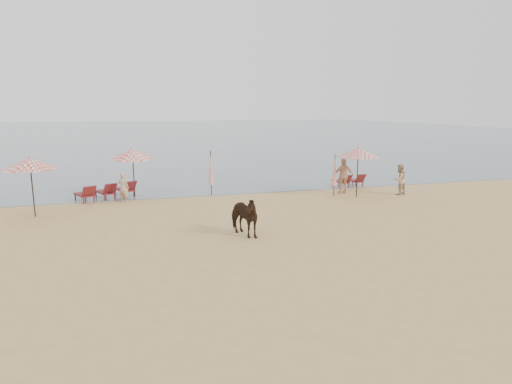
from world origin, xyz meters
TOP-DOWN VIEW (x-y plane):
  - ground at (0.00, 0.00)m, footprint 120.00×120.00m
  - sea at (0.00, 80.00)m, footprint 160.00×140.00m
  - lounger_cluster_left at (-6.32, 10.71)m, footprint 3.15×2.60m
  - lounger_cluster_right at (7.33, 10.49)m, footprint 1.61×1.55m
  - umbrella_open_left_a at (-9.09, 7.72)m, footprint 2.24×2.24m
  - umbrella_open_left_b at (-4.94, 10.89)m, footprint 2.06×2.10m
  - umbrella_open_right at (6.22, 7.61)m, footprint 2.13×2.13m
  - umbrella_closed_left at (-1.00, 10.17)m, footprint 0.29×0.29m
  - umbrella_closed_right at (5.24, 8.28)m, footprint 0.27×0.27m
  - cow at (-1.22, 2.56)m, footprint 1.41×1.96m
  - beachgoer_left at (-5.45, 9.68)m, footprint 0.65×0.59m
  - beachgoer_right_a at (8.76, 7.61)m, footprint 0.95×0.84m
  - beachgoer_right_b at (6.02, 8.74)m, footprint 1.17×0.58m

SIDE VIEW (x-z plane):
  - ground at x=0.00m, z-range 0.00..0.00m
  - sea at x=0.00m, z-range -0.03..0.03m
  - lounger_cluster_right at x=7.33m, z-range 0.10..0.64m
  - lounger_cluster_left at x=-6.32m, z-range 0.12..0.72m
  - beachgoer_left at x=-5.45m, z-range 0.00..1.49m
  - cow at x=-1.22m, z-range 0.00..1.51m
  - beachgoer_right_a at x=8.76m, z-range 0.00..1.64m
  - beachgoer_right_b at x=6.02m, z-range 0.00..1.93m
  - umbrella_closed_right at x=5.24m, z-range 0.25..2.45m
  - umbrella_closed_left at x=-1.00m, z-range 0.27..2.65m
  - umbrella_open_left_b at x=-4.94m, z-range 0.96..3.59m
  - umbrella_open_left_a at x=-9.09m, z-range 1.02..3.57m
  - umbrella_open_right at x=6.22m, z-range 1.04..3.64m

